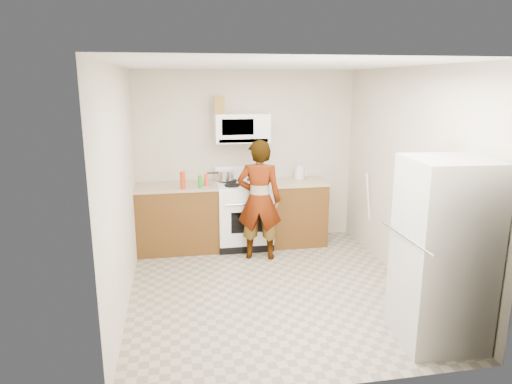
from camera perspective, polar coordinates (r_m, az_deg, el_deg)
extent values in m
plane|color=gray|center=(5.40, 1.99, -11.94)|extent=(3.60, 3.60, 0.00)
cube|color=beige|center=(6.72, -1.16, 4.36)|extent=(3.20, 0.02, 2.50)
cube|color=beige|center=(5.55, 18.38, 1.69)|extent=(0.02, 3.60, 2.50)
cube|color=#593315|center=(6.53, -9.77, -3.34)|extent=(1.12, 0.62, 0.90)
cube|color=tan|center=(6.41, -9.94, 0.67)|extent=(1.14, 0.64, 0.03)
cube|color=#593315|center=(6.75, 4.99, -2.61)|extent=(0.80, 0.62, 0.90)
cube|color=tan|center=(6.64, 5.08, 1.27)|extent=(0.82, 0.64, 0.03)
cube|color=white|center=(6.58, -1.55, -2.99)|extent=(0.76, 0.65, 0.90)
cube|color=white|center=(6.46, -1.58, 0.96)|extent=(0.76, 0.62, 0.03)
cube|color=white|center=(6.71, -1.95, 2.44)|extent=(0.76, 0.08, 0.20)
cube|color=white|center=(6.47, -1.81, 8.02)|extent=(0.76, 0.38, 0.40)
imported|color=tan|center=(6.03, 0.40, -1.01)|extent=(0.66, 0.52, 1.61)
cube|color=silver|center=(4.40, 22.30, -7.07)|extent=(0.75, 0.75, 1.70)
cylinder|color=white|center=(6.77, 5.42, 2.37)|extent=(0.18, 0.18, 0.16)
cube|color=brown|center=(6.37, -4.65, 10.78)|extent=(0.14, 0.14, 0.24)
cylinder|color=silver|center=(6.57, -3.84, 2.07)|extent=(0.30, 0.30, 0.13)
cube|color=white|center=(6.35, -0.44, 1.11)|extent=(0.28, 0.22, 0.05)
cylinder|color=red|center=(6.14, -9.14, 1.44)|extent=(0.08, 0.08, 0.24)
cylinder|color=#E34419|center=(6.28, -6.25, 1.49)|extent=(0.06, 0.06, 0.17)
cylinder|color=#1E8E19|center=(6.19, -7.01, 1.27)|extent=(0.05, 0.05, 0.17)
cylinder|color=silver|center=(6.36, -6.25, 0.92)|extent=(0.25, 0.25, 0.01)
cylinder|color=white|center=(6.54, 13.95, -2.38)|extent=(0.22, 0.15, 1.13)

